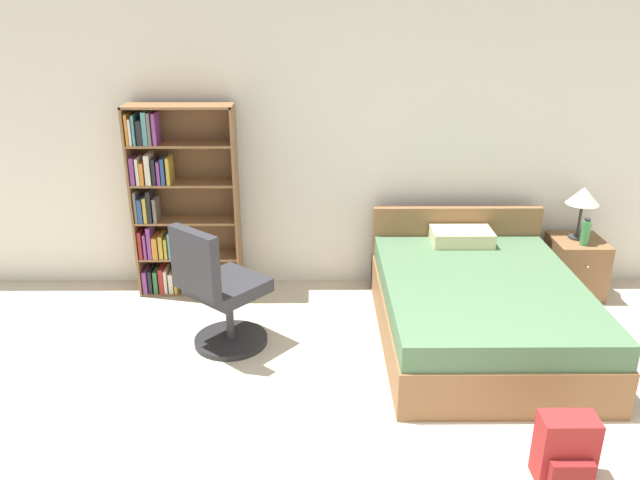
% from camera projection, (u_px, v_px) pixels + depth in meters
% --- Properties ---
extents(wall_back, '(9.00, 0.06, 2.60)m').
position_uv_depth(wall_back, '(385.00, 141.00, 5.33)').
color(wall_back, silver).
rests_on(wall_back, ground_plane).
extents(bookshelf, '(0.88, 0.27, 1.65)m').
position_uv_depth(bookshelf, '(173.00, 203.00, 5.29)').
color(bookshelf, brown).
rests_on(bookshelf, ground_plane).
extents(bed, '(1.45, 1.93, 0.77)m').
position_uv_depth(bed, '(477.00, 306.00, 4.72)').
color(bed, brown).
rests_on(bed, ground_plane).
extents(office_chair, '(0.71, 0.72, 0.99)m').
position_uv_depth(office_chair, '(219.00, 293.00, 4.52)').
color(office_chair, '#232326').
rests_on(office_chair, ground_plane).
extents(nightstand, '(0.43, 0.47, 0.50)m').
position_uv_depth(nightstand, '(575.00, 267.00, 5.45)').
color(nightstand, brown).
rests_on(nightstand, ground_plane).
extents(table_lamp, '(0.27, 0.27, 0.46)m').
position_uv_depth(table_lamp, '(583.00, 197.00, 5.26)').
color(table_lamp, '#333333').
rests_on(table_lamp, nightstand).
extents(water_bottle, '(0.07, 0.07, 0.23)m').
position_uv_depth(water_bottle, '(586.00, 232.00, 5.21)').
color(water_bottle, '#3F8C4C').
rests_on(water_bottle, nightstand).
extents(backpack_red, '(0.30, 0.23, 0.39)m').
position_uv_depth(backpack_red, '(566.00, 451.00, 3.34)').
color(backpack_red, maroon).
rests_on(backpack_red, ground_plane).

